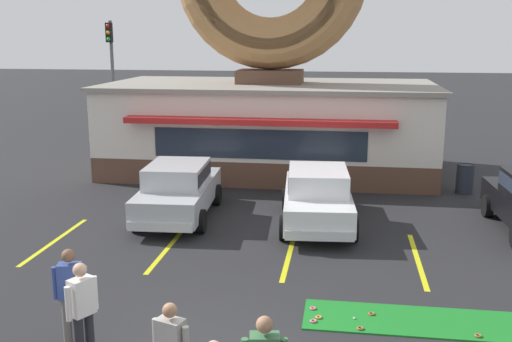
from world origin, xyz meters
TOP-DOWN VIEW (x-y plane):
  - donut_shop_building at (-0.75, 13.94)m, footprint 12.30×6.75m
  - putting_mat at (3.48, 1.81)m, footprint 4.09×1.23m
  - mini_donut_near_left at (1.59, 1.99)m, footprint 0.13×0.13m
  - mini_donut_near_right at (1.63, 1.47)m, footprint 0.13×0.13m
  - mini_donut_mid_left at (1.72, 1.63)m, footprint 0.13×0.13m
  - mini_donut_mid_centre at (4.48, 1.34)m, footprint 0.13×0.13m
  - mini_donut_mid_right at (2.47, 1.31)m, footprint 0.13×0.13m
  - mini_donut_far_left at (2.69, 1.92)m, footprint 0.13×0.13m
  - golf_ball at (2.37, 1.69)m, footprint 0.04×0.04m
  - car_silver at (-2.55, 7.42)m, footprint 2.17×4.65m
  - car_white at (1.40, 7.31)m, footprint 2.23×4.67m
  - pedestrian_hooded_kid at (-2.35, 0.15)m, footprint 0.59×0.31m
  - pedestrian_leather_jacket_man at (-1.91, -0.37)m, footprint 0.39×0.53m
  - trash_bin at (6.07, 11.48)m, footprint 0.57×0.57m
  - traffic_light_pole at (-8.97, 18.93)m, footprint 0.28×0.47m
  - parking_stripe_left at (-5.13, 5.00)m, footprint 0.12×3.60m
  - parking_stripe_mid_left at (-2.13, 5.00)m, footprint 0.12×3.60m
  - parking_stripe_centre at (0.87, 5.00)m, footprint 0.12×3.60m
  - parking_stripe_mid_right at (3.87, 5.00)m, footprint 0.12×3.60m

SIDE VIEW (x-z plane):
  - parking_stripe_left at x=-5.13m, z-range 0.00..0.01m
  - parking_stripe_mid_left at x=-2.13m, z-range 0.00..0.01m
  - parking_stripe_centre at x=0.87m, z-range 0.00..0.01m
  - parking_stripe_mid_right at x=3.87m, z-range 0.00..0.01m
  - putting_mat at x=3.48m, z-range 0.00..0.03m
  - mini_donut_near_left at x=1.59m, z-range 0.03..0.07m
  - mini_donut_near_right at x=1.63m, z-range 0.03..0.07m
  - mini_donut_mid_left at x=1.72m, z-range 0.03..0.07m
  - mini_donut_mid_centre at x=4.48m, z-range 0.03..0.07m
  - mini_donut_mid_right at x=2.47m, z-range 0.03..0.07m
  - mini_donut_far_left at x=2.69m, z-range 0.03..0.07m
  - golf_ball at x=2.37m, z-range 0.03..0.07m
  - trash_bin at x=6.07m, z-range 0.01..0.99m
  - car_silver at x=-2.55m, z-range 0.07..1.67m
  - car_white at x=1.40m, z-range 0.07..1.67m
  - pedestrian_leather_jacket_man at x=-1.91m, z-range 0.09..1.77m
  - pedestrian_hooded_kid at x=-2.35m, z-range 0.09..1.79m
  - traffic_light_pole at x=-8.97m, z-range 0.81..6.61m
  - donut_shop_building at x=-0.75m, z-range -1.74..9.22m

